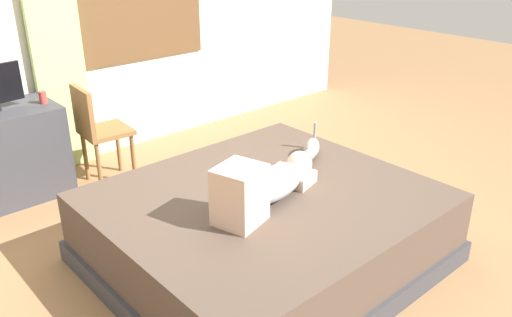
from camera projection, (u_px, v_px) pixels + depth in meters
ground_plane at (273, 250)px, 3.63m from camera, size 16.00×16.00×0.00m
bed at (265, 228)px, 3.42m from camera, size 2.02×1.81×0.49m
person_lying at (266, 185)px, 3.19m from camera, size 0.94×0.48×0.34m
cat at (311, 149)px, 3.81m from camera, size 0.31×0.25×0.21m
desk at (3, 156)px, 4.18m from camera, size 0.90×0.56×0.74m
cup at (43, 97)px, 4.19m from camera, size 0.06×0.06×0.10m
chair_by_desk at (97, 128)px, 4.36m from camera, size 0.41×0.41×0.86m
curtain_left at (54, 36)px, 4.44m from camera, size 0.44×0.06×2.38m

